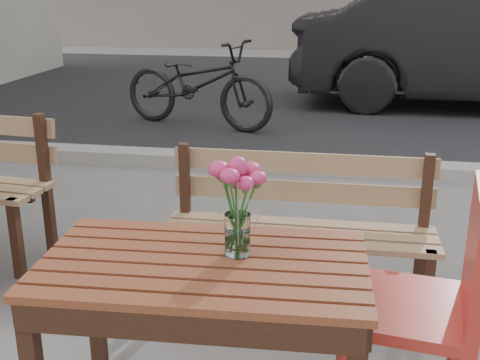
# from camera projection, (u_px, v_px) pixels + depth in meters

# --- Properties ---
(street) EXTENTS (30.00, 8.12, 0.12)m
(street) POSITION_uv_depth(u_px,v_px,m) (311.00, 117.00, 7.12)
(street) COLOR black
(street) RESTS_ON ground
(main_table) EXTENTS (1.13, 0.69, 0.68)m
(main_table) POSITION_uv_depth(u_px,v_px,m) (204.00, 290.00, 2.05)
(main_table) COLOR brown
(main_table) RESTS_ON ground
(main_bench) EXTENTS (1.31, 0.40, 0.81)m
(main_bench) POSITION_uv_depth(u_px,v_px,m) (300.00, 212.00, 2.95)
(main_bench) COLOR #99704F
(main_bench) RESTS_ON ground
(red_chair) EXTENTS (0.52, 0.52, 0.93)m
(red_chair) POSITION_uv_depth(u_px,v_px,m) (434.00, 294.00, 2.07)
(red_chair) COLOR red
(red_chair) RESTS_ON ground
(main_vase) EXTENTS (0.19, 0.19, 0.35)m
(main_vase) POSITION_uv_depth(u_px,v_px,m) (237.00, 195.00, 1.99)
(main_vase) COLOR white
(main_vase) RESTS_ON main_table
(bicycle) EXTENTS (1.96, 1.16, 0.97)m
(bicycle) POSITION_uv_depth(u_px,v_px,m) (197.00, 83.00, 6.66)
(bicycle) COLOR black
(bicycle) RESTS_ON ground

